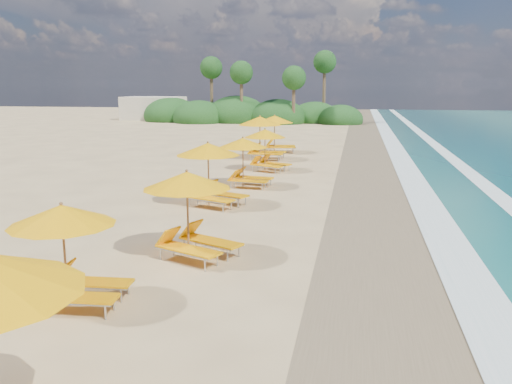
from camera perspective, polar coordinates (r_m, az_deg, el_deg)
ground at (r=16.24m, az=0.00°, el=-4.15°), size 160.00×160.00×0.00m
wet_sand at (r=16.01m, az=14.26°, el=-4.73°), size 4.00×160.00×0.01m
surf_foam at (r=16.41m, az=23.74°, el=-4.89°), size 4.00×160.00×0.01m
station_3 at (r=11.22m, az=-19.02°, el=-5.67°), size 2.38×2.23×2.12m
station_4 at (r=13.59m, az=-6.76°, el=-1.80°), size 2.97×2.95×2.27m
station_5 at (r=19.39m, az=-4.68°, el=2.37°), size 3.05×3.01×2.35m
station_6 at (r=22.95m, az=-1.00°, el=3.56°), size 2.52×2.38×2.17m
station_7 at (r=27.22m, az=1.25°, el=4.81°), size 2.86×2.84×2.17m
station_8 at (r=31.35m, az=0.78°, el=6.11°), size 2.87×2.67×2.58m
station_9 at (r=34.71m, az=2.29°, el=6.50°), size 2.90×2.76×2.45m
treeline at (r=62.31m, az=-1.19°, el=8.36°), size 25.80×8.80×9.74m
beach_building at (r=68.15m, az=-10.85°, el=8.77°), size 7.00×5.00×2.80m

